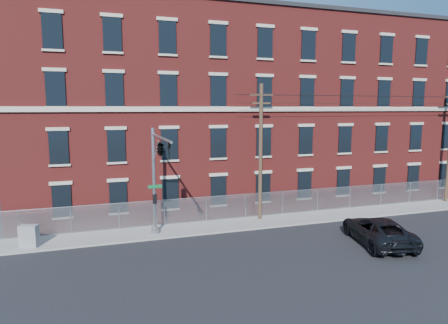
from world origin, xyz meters
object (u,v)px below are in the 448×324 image
at_px(utility_pole_near, 261,150).
at_px(utility_cabinet, 29,236).
at_px(traffic_signal_mast, 159,159).
at_px(pickup_truck, 378,230).

distance_m(utility_pole_near, utility_cabinet, 16.24).
relative_size(traffic_signal_mast, utility_cabinet, 5.26).
height_order(utility_pole_near, utility_cabinet, utility_pole_near).
relative_size(utility_pole_near, pickup_truck, 1.68).
distance_m(utility_pole_near, pickup_truck, 9.68).
bearing_deg(pickup_truck, utility_pole_near, -41.51).
xyz_separation_m(pickup_truck, utility_cabinet, (-20.48, 5.69, -0.04)).
height_order(utility_pole_near, pickup_truck, utility_pole_near).
relative_size(utility_pole_near, utility_cabinet, 7.52).
bearing_deg(traffic_signal_mast, utility_pole_near, 23.14).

